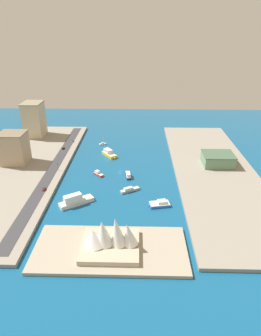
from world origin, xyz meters
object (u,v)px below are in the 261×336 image
(tugboat_red, at_px, (98,174))
(opera_landmark, at_px, (109,238))
(van_white, at_px, (72,141))
(traffic_light_waterfront, at_px, (58,166))
(patrol_launch_navy, at_px, (128,175))
(catamaran_blue, at_px, (160,204))
(terminal_long_green, at_px, (218,159))
(ferry_white_commuter, at_px, (75,200))
(ferry_yellow_fast, at_px, (109,153))
(pickup_red, at_px, (44,189))
(suv_black, at_px, (63,148))
(office_block_beige, at_px, (34,119))
(yacht_sleek_gray, at_px, (130,190))
(apartment_midrise_tan, at_px, (14,148))
(sailboat_small_white, at_px, (103,144))

(tugboat_red, distance_m, opera_landmark, 97.98)
(van_white, xyz_separation_m, traffic_light_waterfront, (-2.21, 72.16, 3.39))
(patrol_launch_navy, xyz_separation_m, catamaran_blue, (-24.14, 45.06, -0.25))
(catamaran_blue, height_order, terminal_long_green, terminal_long_green)
(patrol_launch_navy, height_order, terminal_long_green, terminal_long_green)
(catamaran_blue, bearing_deg, ferry_white_commuter, -0.30)
(ferry_yellow_fast, relative_size, terminal_long_green, 0.72)
(pickup_red, bearing_deg, suv_black, -86.86)
(ferry_yellow_fast, bearing_deg, office_block_beige, -30.10)
(tugboat_red, distance_m, suv_black, 68.75)
(pickup_red, relative_size, van_white, 1.20)
(patrol_launch_navy, xyz_separation_m, traffic_light_waterfront, (61.60, -5.63, 5.11))
(yacht_sleek_gray, xyz_separation_m, pickup_red, (66.18, 3.93, 2.05))
(tugboat_red, xyz_separation_m, opera_landmark, (-18.25, 95.96, 7.62))
(ferry_white_commuter, height_order, tugboat_red, ferry_white_commuter)
(catamaran_blue, xyz_separation_m, apartment_midrise_tan, (128.35, -66.17, 15.46))
(patrol_launch_navy, relative_size, tugboat_red, 1.59)
(ferry_white_commuter, xyz_separation_m, terminal_long_green, (-117.17, -66.16, 4.81))
(patrol_launch_navy, bearing_deg, sailboat_small_white, -68.33)
(tugboat_red, relative_size, suv_black, 2.12)
(office_block_beige, distance_m, suv_black, 60.64)
(ferry_white_commuter, xyz_separation_m, traffic_light_waterfront, (24.90, -50.38, 3.78))
(catamaran_blue, xyz_separation_m, van_white, (87.95, -122.85, 1.97))
(yacht_sleek_gray, bearing_deg, sailboat_small_white, -72.32)
(catamaran_blue, distance_m, tugboat_red, 68.89)
(traffic_light_waterfront, distance_m, opera_landmark, 113.06)
(ferry_yellow_fast, relative_size, opera_landmark, 0.60)
(office_block_beige, xyz_separation_m, suv_black, (-40.85, 40.91, -18.29))
(ferry_white_commuter, bearing_deg, terminal_long_green, -150.55)
(ferry_white_commuter, xyz_separation_m, office_block_beige, (72.94, -141.63, 18.65))
(sailboat_small_white, height_order, apartment_midrise_tan, apartment_midrise_tan)
(catamaran_blue, distance_m, suv_black, 137.28)
(tugboat_red, bearing_deg, patrol_launch_navy, 175.08)
(ferry_yellow_fast, xyz_separation_m, sailboat_small_white, (9.56, -30.56, -1.41))
(patrol_launch_navy, height_order, apartment_midrise_tan, apartment_midrise_tan)
(yacht_sleek_gray, relative_size, suv_black, 3.41)
(opera_landmark, bearing_deg, ferry_yellow_fast, -84.72)
(yacht_sleek_gray, distance_m, terminal_long_green, 91.41)
(yacht_sleek_gray, bearing_deg, suv_black, -48.86)
(ferry_white_commuter, height_order, yacht_sleek_gray, ferry_white_commuter)
(sailboat_small_white, xyz_separation_m, office_block_beige, (79.52, -21.09, 20.66))
(patrol_launch_navy, distance_m, tugboat_red, 26.05)
(tugboat_red, xyz_separation_m, van_white, (37.86, -75.55, 2.05))
(ferry_yellow_fast, bearing_deg, suv_black, -12.55)
(sailboat_small_white, distance_m, pickup_red, 110.25)
(tugboat_red, bearing_deg, opera_landmark, 100.77)
(ferry_white_commuter, height_order, van_white, ferry_white_commuter)
(terminal_long_green, distance_m, pickup_red, 153.21)
(suv_black, xyz_separation_m, van_white, (-4.97, -21.82, 0.04))
(ferry_yellow_fast, xyz_separation_m, opera_landmark, (-12.85, 138.97, 6.56))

